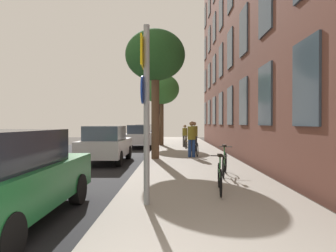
{
  "coord_description": "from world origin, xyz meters",
  "views": [
    {
      "loc": [
        0.28,
        -2.04,
        1.74
      ],
      "look_at": [
        0.05,
        13.57,
        1.61
      ],
      "focal_mm": 32.27,
      "sensor_mm": 36.0,
      "label": 1
    }
  ],
  "objects_px": {
    "sign_post": "(145,102)",
    "car_1": "(106,144)",
    "bicycle_2": "(196,148)",
    "pedestrian_2": "(185,134)",
    "car_3": "(144,132)",
    "bicycle_3": "(188,144)",
    "bicycle_1": "(225,163)",
    "car_0": "(3,177)",
    "bicycle_0": "(220,177)",
    "pedestrian_1": "(194,134)",
    "tree_near": "(155,57)",
    "car_2": "(140,136)",
    "pedestrian_0": "(192,137)",
    "traffic_light": "(160,116)",
    "tree_far": "(161,90)"
  },
  "relations": [
    {
      "from": "sign_post",
      "to": "car_1",
      "type": "distance_m",
      "value": 7.79
    },
    {
      "from": "sign_post",
      "to": "bicycle_2",
      "type": "xyz_separation_m",
      "value": [
        1.72,
        9.18,
        -1.66
      ]
    },
    {
      "from": "pedestrian_2",
      "to": "car_3",
      "type": "relative_size",
      "value": 0.37
    },
    {
      "from": "bicycle_2",
      "to": "bicycle_3",
      "type": "distance_m",
      "value": 3.4
    },
    {
      "from": "bicycle_1",
      "to": "car_0",
      "type": "relative_size",
      "value": 0.39
    },
    {
      "from": "bicycle_0",
      "to": "sign_post",
      "type": "bearing_deg",
      "value": -146.2
    },
    {
      "from": "bicycle_2",
      "to": "pedestrian_1",
      "type": "height_order",
      "value": "pedestrian_1"
    },
    {
      "from": "tree_near",
      "to": "car_0",
      "type": "height_order",
      "value": "tree_near"
    },
    {
      "from": "car_0",
      "to": "car_3",
      "type": "height_order",
      "value": "same"
    },
    {
      "from": "car_0",
      "to": "car_1",
      "type": "bearing_deg",
      "value": 90.82
    },
    {
      "from": "bicycle_1",
      "to": "car_1",
      "type": "relative_size",
      "value": 0.42
    },
    {
      "from": "car_1",
      "to": "car_2",
      "type": "height_order",
      "value": "same"
    },
    {
      "from": "pedestrian_1",
      "to": "car_3",
      "type": "height_order",
      "value": "pedestrian_1"
    },
    {
      "from": "sign_post",
      "to": "car_0",
      "type": "xyz_separation_m",
      "value": [
        -2.28,
        -1.05,
        -1.33
      ]
    },
    {
      "from": "pedestrian_0",
      "to": "pedestrian_1",
      "type": "xyz_separation_m",
      "value": [
        0.35,
        3.12,
        -0.0
      ]
    },
    {
      "from": "pedestrian_0",
      "to": "car_2",
      "type": "distance_m",
      "value": 7.85
    },
    {
      "from": "tree_near",
      "to": "bicycle_0",
      "type": "xyz_separation_m",
      "value": [
        1.91,
        -6.78,
        -4.34
      ]
    },
    {
      "from": "tree_near",
      "to": "pedestrian_2",
      "type": "bearing_deg",
      "value": 76.74
    },
    {
      "from": "bicycle_0",
      "to": "pedestrian_0",
      "type": "height_order",
      "value": "pedestrian_0"
    },
    {
      "from": "sign_post",
      "to": "bicycle_0",
      "type": "bearing_deg",
      "value": 33.8
    },
    {
      "from": "bicycle_2",
      "to": "car_2",
      "type": "distance_m",
      "value": 7.35
    },
    {
      "from": "bicycle_1",
      "to": "car_0",
      "type": "height_order",
      "value": "car_0"
    },
    {
      "from": "bicycle_3",
      "to": "car_2",
      "type": "xyz_separation_m",
      "value": [
        -3.3,
        3.04,
        0.35
      ]
    },
    {
      "from": "car_1",
      "to": "bicycle_0",
      "type": "bearing_deg",
      "value": -56.67
    },
    {
      "from": "traffic_light",
      "to": "pedestrian_0",
      "type": "height_order",
      "value": "traffic_light"
    },
    {
      "from": "bicycle_1",
      "to": "car_3",
      "type": "distance_m",
      "value": 21.05
    },
    {
      "from": "bicycle_3",
      "to": "pedestrian_0",
      "type": "bearing_deg",
      "value": -90.37
    },
    {
      "from": "car_1",
      "to": "pedestrian_2",
      "type": "bearing_deg",
      "value": 63.51
    },
    {
      "from": "car_3",
      "to": "car_1",
      "type": "bearing_deg",
      "value": -90.5
    },
    {
      "from": "tree_near",
      "to": "car_1",
      "type": "relative_size",
      "value": 1.47
    },
    {
      "from": "bicycle_2",
      "to": "bicycle_3",
      "type": "relative_size",
      "value": 1.11
    },
    {
      "from": "tree_far",
      "to": "bicycle_3",
      "type": "distance_m",
      "value": 5.83
    },
    {
      "from": "traffic_light",
      "to": "bicycle_0",
      "type": "distance_m",
      "value": 15.77
    },
    {
      "from": "car_0",
      "to": "car_1",
      "type": "relative_size",
      "value": 1.08
    },
    {
      "from": "tree_far",
      "to": "bicycle_0",
      "type": "xyz_separation_m",
      "value": [
        1.96,
        -15.52,
        -3.8
      ]
    },
    {
      "from": "sign_post",
      "to": "tree_near",
      "type": "bearing_deg",
      "value": 91.84
    },
    {
      "from": "sign_post",
      "to": "bicycle_3",
      "type": "height_order",
      "value": "sign_post"
    },
    {
      "from": "tree_far",
      "to": "bicycle_1",
      "type": "distance_m",
      "value": 14.0
    },
    {
      "from": "tree_near",
      "to": "car_0",
      "type": "bearing_deg",
      "value": -102.8
    },
    {
      "from": "bicycle_1",
      "to": "pedestrian_1",
      "type": "height_order",
      "value": "pedestrian_1"
    },
    {
      "from": "pedestrian_0",
      "to": "bicycle_2",
      "type": "bearing_deg",
      "value": 69.92
    },
    {
      "from": "bicycle_3",
      "to": "car_3",
      "type": "distance_m",
      "value": 11.99
    },
    {
      "from": "bicycle_0",
      "to": "pedestrian_2",
      "type": "height_order",
      "value": "pedestrian_2"
    },
    {
      "from": "tree_near",
      "to": "bicycle_2",
      "type": "xyz_separation_m",
      "value": [
        1.97,
        1.29,
        -4.31
      ]
    },
    {
      "from": "traffic_light",
      "to": "car_3",
      "type": "distance_m",
      "value": 7.69
    },
    {
      "from": "pedestrian_2",
      "to": "car_1",
      "type": "xyz_separation_m",
      "value": [
        -3.81,
        -7.64,
        -0.15
      ]
    },
    {
      "from": "bicycle_2",
      "to": "bicycle_3",
      "type": "xyz_separation_m",
      "value": [
        -0.23,
        3.39,
        -0.02
      ]
    },
    {
      "from": "pedestrian_0",
      "to": "tree_near",
      "type": "bearing_deg",
      "value": -160.99
    },
    {
      "from": "sign_post",
      "to": "pedestrian_1",
      "type": "relative_size",
      "value": 2.08
    },
    {
      "from": "tree_near",
      "to": "bicycle_0",
      "type": "distance_m",
      "value": 8.28
    }
  ]
}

